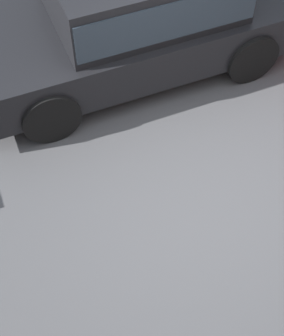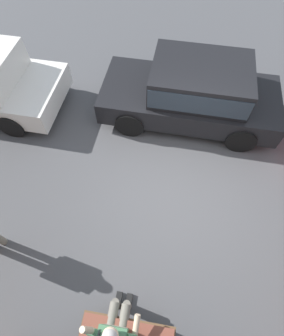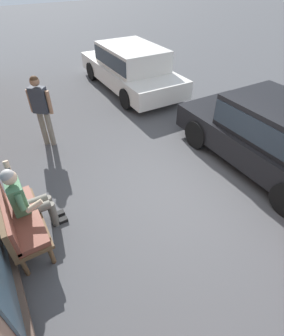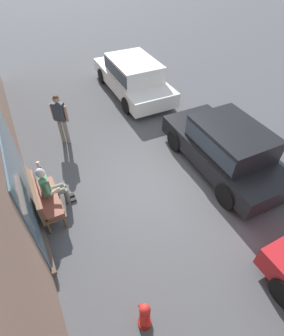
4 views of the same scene
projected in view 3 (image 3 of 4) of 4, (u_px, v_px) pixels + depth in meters
name	position (u px, v px, depth m)	size (l,w,h in m)	color
ground_plane	(181.00, 194.00, 5.23)	(60.00, 60.00, 0.00)	#4C4C4F
bench	(16.00, 218.00, 4.01)	(1.42, 0.55, 1.01)	brown
person_on_phone	(26.00, 199.00, 4.13)	(0.73, 0.74, 1.35)	#6B665B
parked_car_mid	(273.00, 134.00, 5.47)	(4.16, 1.95, 1.50)	black
parked_car_far	(131.00, 66.00, 8.97)	(4.69, 2.04, 1.46)	white
pedestrian_standing	(41.00, 106.00, 6.01)	(0.40, 0.43, 1.73)	gray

